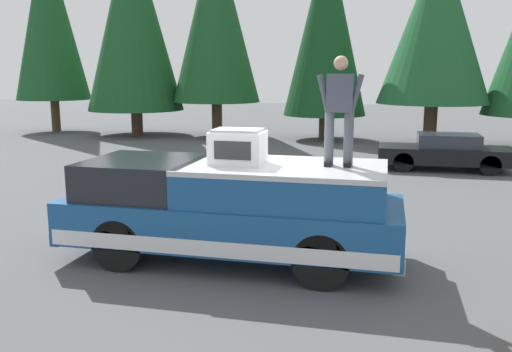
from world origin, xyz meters
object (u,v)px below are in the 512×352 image
object	(u,v)px
person_on_truck_bed	(340,108)
parked_car_black	(445,152)
compressor_unit	(238,147)
pickup_truck	(232,209)

from	to	relation	value
person_on_truck_bed	parked_car_black	world-z (taller)	person_on_truck_bed
compressor_unit	parked_car_black	distance (m)	10.75
pickup_truck	parked_car_black	bearing A→B (deg)	-23.74
pickup_truck	parked_car_black	xyz separation A→B (m)	(9.75, -4.29, -0.29)
pickup_truck	compressor_unit	distance (m)	1.06
compressor_unit	parked_car_black	bearing A→B (deg)	-22.91
compressor_unit	person_on_truck_bed	world-z (taller)	person_on_truck_bed
pickup_truck	compressor_unit	world-z (taller)	compressor_unit
compressor_unit	parked_car_black	xyz separation A→B (m)	(9.83, -4.15, -1.35)
pickup_truck	compressor_unit	xyz separation A→B (m)	(-0.08, -0.14, 1.05)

